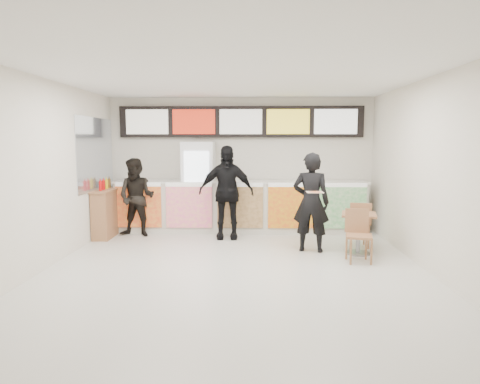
{
  "coord_description": "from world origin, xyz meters",
  "views": [
    {
      "loc": [
        0.28,
        -6.35,
        2.02
      ],
      "look_at": [
        0.05,
        1.2,
        1.12
      ],
      "focal_mm": 32.0,
      "sensor_mm": 36.0,
      "label": 1
    }
  ],
  "objects_px": {
    "cafe_table": "(359,226)",
    "condiment_ledge": "(106,213)",
    "customer_main": "(311,202)",
    "customer_left": "(137,197)",
    "drinks_fridge": "(199,187)",
    "customer_mid": "(226,192)",
    "service_counter": "(240,206)"
  },
  "relations": [
    {
      "from": "cafe_table",
      "to": "condiment_ledge",
      "type": "height_order",
      "value": "condiment_ledge"
    },
    {
      "from": "customer_main",
      "to": "cafe_table",
      "type": "distance_m",
      "value": 0.94
    },
    {
      "from": "cafe_table",
      "to": "customer_left",
      "type": "bearing_deg",
      "value": 175.48
    },
    {
      "from": "customer_main",
      "to": "condiment_ledge",
      "type": "xyz_separation_m",
      "value": [
        -4.16,
        1.03,
        -0.39
      ]
    },
    {
      "from": "drinks_fridge",
      "to": "customer_left",
      "type": "distance_m",
      "value": 1.38
    },
    {
      "from": "drinks_fridge",
      "to": "customer_mid",
      "type": "relative_size",
      "value": 1.04
    },
    {
      "from": "customer_mid",
      "to": "cafe_table",
      "type": "distance_m",
      "value": 2.75
    },
    {
      "from": "customer_mid",
      "to": "cafe_table",
      "type": "xyz_separation_m",
      "value": [
        2.44,
        -1.19,
        -0.45
      ]
    },
    {
      "from": "customer_left",
      "to": "cafe_table",
      "type": "distance_m",
      "value": 4.57
    },
    {
      "from": "drinks_fridge",
      "to": "cafe_table",
      "type": "bearing_deg",
      "value": -31.47
    },
    {
      "from": "customer_mid",
      "to": "condiment_ledge",
      "type": "bearing_deg",
      "value": 178.78
    },
    {
      "from": "customer_main",
      "to": "customer_left",
      "type": "xyz_separation_m",
      "value": [
        -3.52,
        1.17,
        -0.08
      ]
    },
    {
      "from": "cafe_table",
      "to": "customer_mid",
      "type": "bearing_deg",
      "value": 166.71
    },
    {
      "from": "service_counter",
      "to": "customer_mid",
      "type": "height_order",
      "value": "customer_mid"
    },
    {
      "from": "drinks_fridge",
      "to": "customer_mid",
      "type": "xyz_separation_m",
      "value": [
        0.66,
        -0.71,
        -0.04
      ]
    },
    {
      "from": "drinks_fridge",
      "to": "cafe_table",
      "type": "relative_size",
      "value": 1.29
    },
    {
      "from": "condiment_ledge",
      "to": "drinks_fridge",
      "type": "bearing_deg",
      "value": 20.13
    },
    {
      "from": "customer_left",
      "to": "condiment_ledge",
      "type": "relative_size",
      "value": 1.37
    },
    {
      "from": "customer_main",
      "to": "customer_left",
      "type": "distance_m",
      "value": 3.71
    },
    {
      "from": "customer_left",
      "to": "service_counter",
      "type": "bearing_deg",
      "value": 22.53
    },
    {
      "from": "customer_main",
      "to": "customer_left",
      "type": "bearing_deg",
      "value": -5.25
    },
    {
      "from": "drinks_fridge",
      "to": "condiment_ledge",
      "type": "distance_m",
      "value": 2.07
    },
    {
      "from": "drinks_fridge",
      "to": "service_counter",
      "type": "bearing_deg",
      "value": -0.99
    },
    {
      "from": "customer_mid",
      "to": "customer_main",
      "type": "bearing_deg",
      "value": -32.81
    },
    {
      "from": "drinks_fridge",
      "to": "customer_mid",
      "type": "bearing_deg",
      "value": -47.25
    },
    {
      "from": "customer_mid",
      "to": "cafe_table",
      "type": "height_order",
      "value": "customer_mid"
    },
    {
      "from": "condiment_ledge",
      "to": "customer_main",
      "type": "bearing_deg",
      "value": -13.98
    },
    {
      "from": "customer_left",
      "to": "customer_mid",
      "type": "height_order",
      "value": "customer_mid"
    },
    {
      "from": "service_counter",
      "to": "customer_mid",
      "type": "relative_size",
      "value": 2.88
    },
    {
      "from": "service_counter",
      "to": "customer_main",
      "type": "relative_size",
      "value": 3.06
    },
    {
      "from": "drinks_fridge",
      "to": "customer_main",
      "type": "xyz_separation_m",
      "value": [
        2.27,
        -1.73,
        -0.09
      ]
    },
    {
      "from": "service_counter",
      "to": "drinks_fridge",
      "type": "height_order",
      "value": "drinks_fridge"
    }
  ]
}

